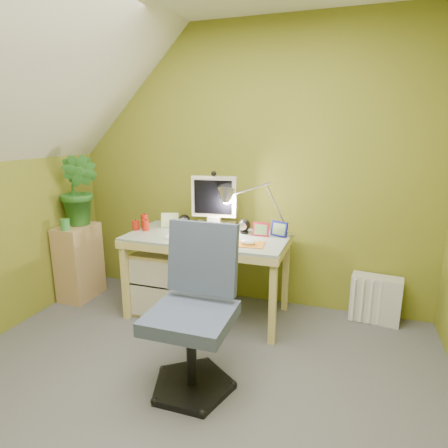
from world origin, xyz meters
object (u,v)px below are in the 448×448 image
(monitor, at_px, (214,202))
(potted_plant, at_px, (79,190))
(desk_lamp, at_px, (267,197))
(side_ledge, at_px, (79,262))
(radiator, at_px, (375,299))
(desk, at_px, (207,275))
(task_chair, at_px, (191,315))

(monitor, xyz_separation_m, potted_plant, (-1.21, -0.19, 0.07))
(desk_lamp, relative_size, side_ledge, 0.91)
(radiator, bearing_deg, desk_lamp, -164.30)
(desk_lamp, relative_size, radiator, 1.63)
(monitor, height_order, side_ledge, monitor)
(desk, distance_m, side_ledge, 1.25)
(side_ledge, relative_size, radiator, 1.79)
(side_ledge, bearing_deg, desk_lamp, 7.99)
(desk_lamp, xyz_separation_m, radiator, (0.89, 0.14, -0.82))
(desk, relative_size, radiator, 3.38)
(potted_plant, relative_size, task_chair, 0.65)
(monitor, xyz_separation_m, task_chair, (0.25, -1.11, -0.45))
(desk, height_order, side_ledge, desk)
(monitor, bearing_deg, side_ledge, -176.25)
(monitor, bearing_deg, potted_plant, -178.24)
(monitor, bearing_deg, task_chair, -84.31)
(desk, height_order, desk_lamp, desk_lamp)
(task_chair, bearing_deg, desk_lamp, 79.77)
(potted_plant, height_order, task_chair, potted_plant)
(side_ledge, bearing_deg, task_chair, -30.17)
(side_ledge, relative_size, task_chair, 0.70)
(monitor, distance_m, side_ledge, 1.40)
(potted_plant, distance_m, radiator, 2.70)
(desk, xyz_separation_m, task_chair, (0.25, -0.93, 0.14))
(radiator, bearing_deg, side_ledge, -164.77)
(side_ledge, distance_m, radiator, 2.62)
(task_chair, xyz_separation_m, radiator, (1.09, 1.24, -0.30))
(radiator, bearing_deg, desk, -159.73)
(potted_plant, relative_size, radiator, 1.66)
(desk, distance_m, task_chair, 0.97)
(monitor, xyz_separation_m, side_ledge, (-1.24, -0.24, -0.59))
(desk_lamp, distance_m, side_ledge, 1.84)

